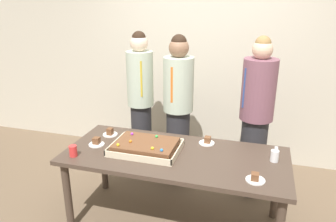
# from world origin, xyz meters

# --- Properties ---
(ground_plane) EXTENTS (12.00, 12.00, 0.00)m
(ground_plane) POSITION_xyz_m (0.00, 0.00, 0.00)
(ground_plane) COLOR brown
(interior_back_panel) EXTENTS (8.00, 0.12, 3.00)m
(interior_back_panel) POSITION_xyz_m (0.00, 1.60, 1.50)
(interior_back_panel) COLOR beige
(interior_back_panel) RESTS_ON ground_plane
(party_table) EXTENTS (2.01, 0.87, 0.74)m
(party_table) POSITION_xyz_m (0.00, 0.00, 0.66)
(party_table) COLOR #47382D
(party_table) RESTS_ON ground_plane
(sheet_cake) EXTENTS (0.62, 0.45, 0.11)m
(sheet_cake) POSITION_xyz_m (-0.28, -0.01, 0.78)
(sheet_cake) COLOR beige
(sheet_cake) RESTS_ON party_table
(plated_slice_near_left) EXTENTS (0.15, 0.15, 0.07)m
(plated_slice_near_left) POSITION_xyz_m (0.71, -0.26, 0.76)
(plated_slice_near_left) COLOR white
(plated_slice_near_left) RESTS_ON party_table
(plated_slice_near_right) EXTENTS (0.15, 0.15, 0.07)m
(plated_slice_near_right) POSITION_xyz_m (-0.77, -0.03, 0.76)
(plated_slice_near_right) COLOR white
(plated_slice_near_right) RESTS_ON party_table
(plated_slice_far_left) EXTENTS (0.15, 0.15, 0.07)m
(plated_slice_far_left) POSITION_xyz_m (0.24, 0.30, 0.76)
(plated_slice_far_left) COLOR white
(plated_slice_far_left) RESTS_ON party_table
(plated_slice_far_right) EXTENTS (0.15, 0.15, 0.08)m
(plated_slice_far_right) POSITION_xyz_m (-0.75, 0.22, 0.76)
(plated_slice_far_right) COLOR white
(plated_slice_far_right) RESTS_ON party_table
(drink_cup_nearest) EXTENTS (0.07, 0.07, 0.10)m
(drink_cup_nearest) POSITION_xyz_m (-0.86, -0.29, 0.79)
(drink_cup_nearest) COLOR red
(drink_cup_nearest) RESTS_ON party_table
(drink_cup_middle) EXTENTS (0.07, 0.07, 0.10)m
(drink_cup_middle) POSITION_xyz_m (0.86, 0.11, 0.79)
(drink_cup_middle) COLOR white
(drink_cup_middle) RESTS_ON party_table
(cake_server_utensil) EXTENTS (0.03, 0.20, 0.01)m
(cake_server_utensil) POSITION_xyz_m (0.88, 0.31, 0.74)
(cake_server_utensil) COLOR silver
(cake_server_utensil) RESTS_ON party_table
(person_serving_front) EXTENTS (0.31, 0.31, 1.73)m
(person_serving_front) POSITION_xyz_m (-0.65, 0.85, 0.91)
(person_serving_front) COLOR #28282D
(person_serving_front) RESTS_ON ground_plane
(person_green_shirt_behind) EXTENTS (0.34, 0.34, 1.73)m
(person_green_shirt_behind) POSITION_xyz_m (0.67, 0.74, 0.90)
(person_green_shirt_behind) COLOR #28282D
(person_green_shirt_behind) RESTS_ON ground_plane
(person_striped_tie_right) EXTENTS (0.33, 0.33, 1.72)m
(person_striped_tie_right) POSITION_xyz_m (-0.17, 0.75, 0.90)
(person_striped_tie_right) COLOR #28282D
(person_striped_tie_right) RESTS_ON ground_plane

